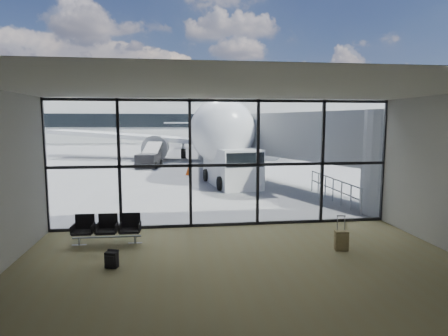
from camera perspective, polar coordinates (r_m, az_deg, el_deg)
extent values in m
plane|color=slate|center=(53.12, -5.62, 2.97)|extent=(220.00, 220.00, 0.00)
cube|color=#696342|center=(9.84, 3.21, -15.06)|extent=(12.00, 8.00, 0.01)
cube|color=silver|center=(9.16, 3.41, 12.00)|extent=(12.00, 8.00, 0.02)
cube|color=#B2B2AD|center=(5.44, 11.28, -8.59)|extent=(12.00, 0.02, 4.50)
cube|color=white|center=(13.15, 0.05, 0.67)|extent=(12.00, 0.04, 4.50)
cube|color=black|center=(13.57, 0.05, -8.56)|extent=(12.00, 0.12, 0.10)
cube|color=black|center=(13.16, 0.05, 0.45)|extent=(12.00, 0.12, 0.10)
cube|color=black|center=(13.09, 0.06, 10.24)|extent=(12.00, 0.12, 0.10)
cube|color=black|center=(13.73, -25.63, 0.25)|extent=(0.10, 0.12, 4.50)
cube|color=black|center=(13.18, -15.66, 0.42)|extent=(0.10, 0.12, 4.50)
cube|color=black|center=(13.05, -5.18, 0.59)|extent=(0.10, 0.12, 4.50)
cube|color=black|center=(13.36, 5.16, 0.74)|extent=(0.10, 0.12, 4.50)
cube|color=black|center=(14.08, 14.74, 0.86)|extent=(0.10, 0.12, 4.50)
cube|color=black|center=(15.15, 23.18, 0.94)|extent=(0.10, 0.12, 4.50)
cylinder|color=gray|center=(16.64, 24.96, 0.83)|extent=(2.80, 2.80, 4.20)
cube|color=gray|center=(21.89, 9.19, 5.08)|extent=(7.45, 14.81, 2.40)
cube|color=gray|center=(28.20, -0.11, 5.58)|extent=(2.60, 2.20, 2.60)
cylinder|color=gray|center=(28.24, -1.72, 1.31)|extent=(0.20, 0.20, 1.80)
cylinder|color=gray|center=(28.44, 1.49, 1.35)|extent=(0.20, 0.20, 1.80)
cylinder|color=black|center=(28.40, -0.11, 0.02)|extent=(1.80, 0.56, 0.56)
cylinder|color=gray|center=(15.90, 20.17, -4.86)|extent=(0.06, 0.06, 1.10)
cylinder|color=gray|center=(16.68, 18.74, -4.26)|extent=(0.06, 0.06, 1.10)
cylinder|color=gray|center=(17.48, 17.44, -3.71)|extent=(0.06, 0.06, 1.10)
cylinder|color=gray|center=(18.28, 16.25, -3.20)|extent=(0.06, 0.06, 1.10)
cylinder|color=gray|center=(19.10, 15.17, -2.74)|extent=(0.06, 0.06, 1.10)
cylinder|color=gray|center=(19.92, 14.18, -2.31)|extent=(0.06, 0.06, 1.10)
cylinder|color=gray|center=(20.75, 13.27, -1.92)|extent=(0.06, 0.06, 1.10)
cylinder|color=gray|center=(18.20, 16.31, -1.56)|extent=(0.06, 5.40, 0.06)
cylinder|color=gray|center=(18.28, 16.26, -3.05)|extent=(0.06, 5.40, 0.06)
cube|color=silver|center=(74.98, -6.21, 7.19)|extent=(80.00, 12.00, 8.00)
cube|color=black|center=(68.88, -6.10, 7.21)|extent=(80.00, 0.20, 2.40)
cube|color=silver|center=(78.71, -25.12, 10.58)|extent=(10.00, 8.00, 3.00)
cube|color=silver|center=(77.69, 7.38, 10.86)|extent=(6.00, 6.00, 2.00)
cylinder|color=#382619|center=(90.56, -27.80, 4.94)|extent=(0.50, 0.50, 3.42)
sphere|color=black|center=(90.56, -27.95, 7.58)|extent=(6.27, 6.27, 6.27)
cylinder|color=#382619|center=(88.67, -24.13, 4.87)|extent=(0.50, 0.50, 2.70)
sphere|color=black|center=(88.65, -24.24, 7.00)|extent=(4.95, 4.95, 4.95)
cylinder|color=#382619|center=(87.15, -20.34, 5.14)|extent=(0.50, 0.50, 3.06)
sphere|color=black|center=(87.14, -20.45, 7.60)|extent=(5.61, 5.61, 5.61)
cylinder|color=#382619|center=(86.01, -16.43, 5.39)|extent=(0.50, 0.50, 3.42)
sphere|color=black|center=(86.02, -16.53, 8.17)|extent=(6.27, 6.27, 6.27)
cube|color=gray|center=(12.09, -17.39, -10.00)|extent=(2.03, 0.11, 0.04)
cube|color=black|center=(12.20, -20.65, -9.13)|extent=(0.58, 0.55, 0.07)
cube|color=black|center=(12.38, -20.41, -7.73)|extent=(0.57, 0.08, 0.51)
cube|color=black|center=(12.04, -17.42, -9.20)|extent=(0.58, 0.55, 0.07)
cube|color=black|center=(12.23, -17.23, -7.78)|extent=(0.57, 0.08, 0.51)
cube|color=black|center=(11.93, -14.11, -9.24)|extent=(0.58, 0.55, 0.07)
cube|color=black|center=(12.11, -13.98, -7.81)|extent=(0.57, 0.08, 0.51)
cylinder|color=gray|center=(12.31, -21.23, -10.41)|extent=(0.06, 0.06, 0.23)
cylinder|color=gray|center=(12.00, -13.40, -10.58)|extent=(0.06, 0.06, 0.23)
cube|color=black|center=(10.22, -16.75, -13.27)|extent=(0.35, 0.28, 0.42)
cube|color=black|center=(10.12, -17.06, -13.48)|extent=(0.25, 0.13, 0.29)
cylinder|color=black|center=(10.23, -16.53, -11.99)|extent=(0.30, 0.16, 0.08)
cube|color=brown|center=(11.52, 17.45, -10.49)|extent=(0.40, 0.28, 0.56)
cube|color=brown|center=(11.41, 17.62, -10.67)|extent=(0.31, 0.09, 0.41)
cylinder|color=gray|center=(11.46, 16.89, -8.09)|extent=(0.02, 0.02, 0.47)
cylinder|color=gray|center=(11.52, 17.90, -8.05)|extent=(0.02, 0.02, 0.47)
cube|color=black|center=(11.43, 17.44, -6.97)|extent=(0.25, 0.07, 0.02)
cylinder|color=black|center=(11.67, 16.76, -11.63)|extent=(0.04, 0.07, 0.06)
cylinder|color=black|center=(11.73, 17.76, -11.58)|extent=(0.04, 0.07, 0.06)
cylinder|color=white|center=(38.32, -1.82, 6.22)|extent=(5.82, 31.98, 3.92)
sphere|color=white|center=(22.44, -0.23, 5.67)|extent=(3.92, 3.92, 3.92)
cone|color=white|center=(56.86, -2.55, 6.79)|extent=(4.30, 6.58, 3.92)
cube|color=black|center=(23.07, -0.33, 7.03)|extent=(2.40, 1.41, 0.53)
cube|color=white|center=(40.09, -14.90, 4.74)|extent=(16.12, 9.17, 1.26)
cylinder|color=black|center=(37.53, -10.19, 3.10)|extent=(2.44, 3.73, 2.23)
cube|color=white|center=(56.34, -6.01, 6.87)|extent=(6.13, 3.39, 0.19)
cube|color=white|center=(40.75, 10.94, 4.88)|extent=(16.30, 7.49, 1.26)
cylinder|color=black|center=(37.96, 6.62, 3.21)|extent=(2.44, 3.73, 2.23)
cube|color=white|center=(56.52, 0.93, 6.90)|extent=(6.05, 2.75, 0.19)
cube|color=#4D0D0B|center=(56.96, -2.57, 10.31)|extent=(0.56, 4.04, 6.36)
cylinder|color=gray|center=(24.73, -0.55, 0.13)|extent=(0.21, 0.21, 1.48)
cylinder|color=black|center=(24.78, -0.55, -0.72)|extent=(0.31, 0.76, 0.74)
cylinder|color=black|center=(38.98, -6.20, 2.22)|extent=(0.54, 1.04, 1.02)
cylinder|color=black|center=(39.21, 2.51, 2.28)|extent=(0.54, 1.04, 1.02)
cube|color=silver|center=(22.14, 1.09, 0.29)|extent=(2.95, 5.39, 2.22)
cube|color=black|center=(20.29, 2.66, 1.40)|extent=(2.29, 1.63, 0.78)
cylinder|color=black|center=(20.35, -0.53, -2.36)|extent=(0.39, 0.81, 0.78)
cylinder|color=black|center=(21.04, 5.32, -2.08)|extent=(0.39, 0.81, 0.78)
cylinder|color=black|center=(23.54, -2.69, -1.09)|extent=(0.39, 0.81, 0.78)
cylinder|color=black|center=(24.14, 2.45, -0.89)|extent=(0.39, 0.81, 0.78)
cube|color=black|center=(31.42, -11.37, 1.20)|extent=(2.02, 3.48, 1.09)
cube|color=black|center=(32.63, -10.90, 2.87)|extent=(1.72, 2.90, 1.13)
cylinder|color=black|center=(30.58, -13.21, 0.38)|extent=(0.30, 0.57, 0.55)
cylinder|color=black|center=(30.23, -10.40, 0.38)|extent=(0.30, 0.57, 0.55)
cylinder|color=black|center=(32.69, -12.25, 0.82)|extent=(0.30, 0.57, 0.55)
cylinder|color=black|center=(32.36, -9.61, 0.82)|extent=(0.30, 0.57, 0.55)
cube|color=gold|center=(32.79, -29.44, 0.46)|extent=(2.77, 3.44, 0.86)
cube|color=gray|center=(33.55, -29.60, 2.70)|extent=(2.35, 2.83, 1.59)
cylinder|color=black|center=(31.74, -30.91, -0.26)|extent=(0.38, 0.52, 0.47)
cylinder|color=black|center=(31.78, -27.81, -0.07)|extent=(0.38, 0.52, 0.47)
cylinder|color=black|center=(33.88, -30.91, 0.13)|extent=(0.38, 0.52, 0.47)
cylinder|color=black|center=(33.91, -28.01, 0.32)|extent=(0.38, 0.52, 0.47)
cube|color=#F0540C|center=(26.48, -5.46, -1.03)|extent=(0.42, 0.42, 0.03)
cone|color=#F0540C|center=(26.44, -5.47, -0.42)|extent=(0.40, 0.40, 0.60)
cube|color=#E95F0C|center=(26.18, 5.21, -1.12)|extent=(0.48, 0.48, 0.03)
cone|color=#E95F0C|center=(26.13, 5.22, -0.41)|extent=(0.46, 0.46, 0.69)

